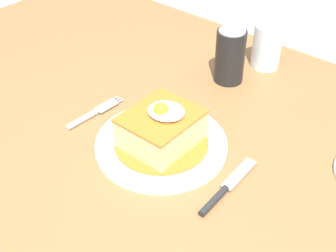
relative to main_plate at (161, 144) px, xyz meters
The scene contains 7 objects.
dining_table 0.12m from the main_plate, 136.23° to the left, with size 1.49×0.95×0.77m.
main_plate is the anchor object (origin of this frame).
sandwich_meal 0.03m from the main_plate, 60.54° to the left, with size 0.18×0.18×0.09m.
fork 0.18m from the main_plate, behind, with size 0.02×0.14×0.01m.
knife 0.16m from the main_plate, 10.03° to the right, with size 0.02×0.17×0.01m.
soda_can 0.29m from the main_plate, 98.13° to the left, with size 0.07×0.07×0.12m.
drinking_glass 0.39m from the main_plate, 91.41° to the left, with size 0.07×0.07×0.10m.
Camera 1 is at (0.48, -0.55, 1.36)m, focal length 51.10 mm.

